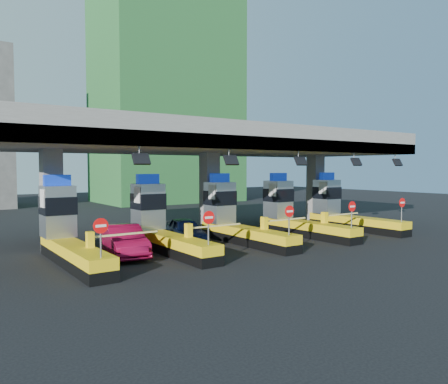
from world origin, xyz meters
TOP-DOWN VIEW (x-y plane):
  - ground at (0.00, 0.00)m, footprint 120.00×120.00m
  - toll_canopy at (0.00, 2.87)m, footprint 28.00×12.09m
  - toll_lane_far_left at (-10.00, 0.28)m, footprint 4.43×8.00m
  - toll_lane_left at (-5.00, 0.28)m, footprint 4.43×8.00m
  - toll_lane_center at (0.00, 0.28)m, footprint 4.43×8.00m
  - toll_lane_right at (5.00, 0.28)m, footprint 4.43×8.00m
  - toll_lane_far_right at (10.00, 0.28)m, footprint 4.43×8.00m
  - bg_building_scaffold at (12.00, 32.00)m, footprint 18.00×12.00m
  - van at (-2.62, 1.65)m, footprint 2.65×4.61m
  - red_car at (-7.28, -0.17)m, footprint 2.45×5.02m

SIDE VIEW (x-z plane):
  - ground at x=0.00m, z-range 0.00..0.00m
  - van at x=-2.62m, z-range 0.00..1.48m
  - red_car at x=-7.28m, z-range 0.00..1.59m
  - toll_lane_far_left at x=-10.00m, z-range -0.68..3.47m
  - toll_lane_left at x=-5.00m, z-range -0.68..3.47m
  - toll_lane_center at x=0.00m, z-range -0.68..3.47m
  - toll_lane_right at x=5.00m, z-range -0.68..3.47m
  - toll_lane_far_right at x=10.00m, z-range -0.68..3.47m
  - toll_canopy at x=0.00m, z-range 2.63..9.63m
  - bg_building_scaffold at x=12.00m, z-range 0.00..28.00m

